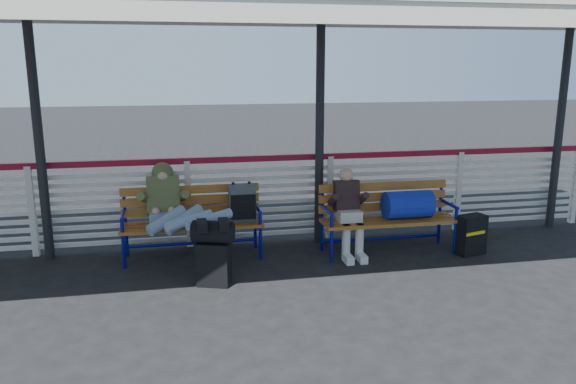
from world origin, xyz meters
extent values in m
plane|color=black|center=(0.00, 0.00, 0.00)|extent=(60.00, 60.00, 0.00)
cube|color=silver|center=(0.00, 1.90, 0.60)|extent=(12.00, 0.04, 1.04)
cube|color=maroon|center=(0.00, 1.90, 1.20)|extent=(12.00, 0.06, 0.08)
cube|color=silver|center=(6.00, 1.90, 0.60)|extent=(0.08, 0.08, 1.20)
cube|color=silver|center=(0.00, 0.90, 3.08)|extent=(12.60, 3.60, 0.16)
cube|color=silver|center=(0.00, -0.85, 2.95)|extent=(12.60, 0.06, 0.30)
cylinder|color=black|center=(-1.80, 1.75, 1.50)|extent=(0.12, 0.12, 3.00)
cylinder|color=black|center=(1.80, 1.75, 1.50)|extent=(0.12, 0.12, 3.00)
cylinder|color=black|center=(5.50, 1.75, 1.50)|extent=(0.12, 0.12, 3.00)
cube|color=black|center=(0.23, 0.43, 0.25)|extent=(0.42, 0.33, 0.50)
cylinder|color=black|center=(0.23, 0.43, 0.63)|extent=(0.52, 0.39, 0.26)
cube|color=#9D571E|center=(0.03, 1.38, 0.45)|extent=(1.80, 0.50, 0.04)
cube|color=#9D571E|center=(0.03, 1.64, 0.72)|extent=(1.80, 0.10, 0.40)
cylinder|color=#0D0F91|center=(-0.82, 1.18, 0.23)|extent=(0.04, 0.04, 0.45)
cylinder|color=#0D0F91|center=(0.88, 1.18, 0.23)|extent=(0.04, 0.04, 0.45)
cylinder|color=#0D0F91|center=(-0.82, 1.65, 0.45)|extent=(0.04, 0.04, 0.90)
cylinder|color=#0D0F91|center=(0.88, 1.65, 0.45)|extent=(0.04, 0.04, 0.90)
cube|color=#52565B|center=(0.68, 1.40, 0.71)|extent=(0.34, 0.21, 0.47)
cube|color=#9D571E|center=(2.59, 1.08, 0.45)|extent=(1.80, 0.50, 0.04)
cube|color=#9D571E|center=(2.59, 1.34, 0.72)|extent=(1.80, 0.10, 0.40)
cylinder|color=#0D0F91|center=(1.74, 0.88, 0.23)|extent=(0.04, 0.04, 0.45)
cylinder|color=#0D0F91|center=(3.44, 0.88, 0.23)|extent=(0.04, 0.04, 0.45)
cylinder|color=#0D0F91|center=(1.74, 1.35, 0.45)|extent=(0.04, 0.04, 0.90)
cylinder|color=#0D0F91|center=(3.44, 1.35, 0.45)|extent=(0.04, 0.04, 0.90)
cylinder|color=#101E94|center=(2.84, 1.08, 0.66)|extent=(0.63, 0.37, 0.37)
cube|color=#8395B0|center=(-0.32, 1.43, 0.54)|extent=(0.36, 0.26, 0.18)
cube|color=#444D29|center=(-0.32, 1.63, 0.80)|extent=(0.42, 0.38, 0.53)
sphere|color=#444D29|center=(-0.32, 1.73, 1.08)|extent=(0.28, 0.28, 0.28)
sphere|color=tan|center=(-0.32, 1.69, 1.07)|extent=(0.21, 0.21, 0.21)
cube|color=black|center=(0.11, 0.37, 0.73)|extent=(0.11, 0.27, 0.10)
cube|color=black|center=(0.35, 0.37, 0.73)|extent=(0.11, 0.27, 0.10)
cube|color=beige|center=(2.04, 1.11, 0.53)|extent=(0.30, 0.24, 0.16)
cube|color=black|center=(2.04, 1.25, 0.78)|extent=(0.32, 0.23, 0.42)
sphere|color=tan|center=(2.04, 1.27, 1.05)|extent=(0.19, 0.19, 0.19)
cylinder|color=beige|center=(1.95, 0.93, 0.24)|extent=(0.11, 0.11, 0.46)
cylinder|color=beige|center=(2.13, 0.93, 0.24)|extent=(0.11, 0.11, 0.46)
cube|color=silver|center=(1.95, 0.83, 0.05)|extent=(0.10, 0.24, 0.10)
cube|color=silver|center=(2.13, 0.83, 0.05)|extent=(0.10, 0.24, 0.10)
cube|color=black|center=(3.64, 0.83, 0.27)|extent=(0.43, 0.31, 0.53)
cube|color=gold|center=(3.64, 0.71, 0.32)|extent=(0.31, 0.11, 0.04)
camera|label=1|loc=(-0.14, -5.65, 2.47)|focal=35.00mm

